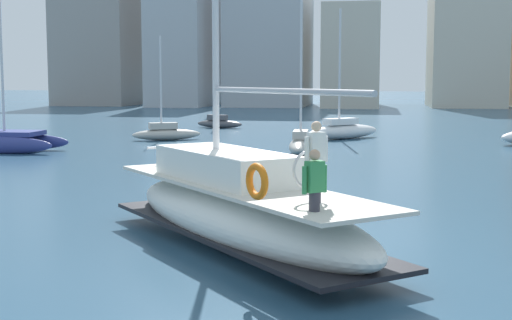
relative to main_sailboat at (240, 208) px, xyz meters
name	(u,v)px	position (x,y,z in m)	size (l,w,h in m)	color
ground_plane	(285,241)	(0.94, 0.85, -0.92)	(400.00, 400.00, 0.00)	#284C66
main_sailboat	(240,208)	(0.00, 0.00, 0.00)	(8.07, 8.85, 14.19)	white
moored_sloop_near	(12,139)	(-15.97, 19.27, -0.27)	(5.46, 2.69, 9.17)	navy
moored_catamaran	(166,132)	(-9.97, 27.43, -0.43)	(4.31, 2.89, 6.47)	#B7B2A8
moored_cutter_left	(219,122)	(-9.09, 38.78, -0.47)	(3.98, 1.93, 5.56)	#4C4C51
moored_cutter_right	(343,130)	(0.93, 30.20, -0.32)	(4.95, 5.07, 8.18)	white
moored_ketch_distant	(300,143)	(-0.83, 20.77, -0.36)	(1.42, 4.87, 8.29)	#B7B2A8
waterfront_buildings	(336,27)	(-2.82, 85.18, 9.95)	(87.45, 19.84, 26.27)	gray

